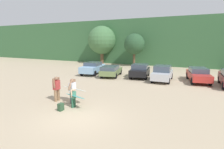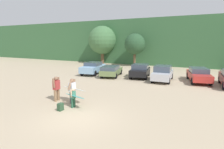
{
  "view_description": "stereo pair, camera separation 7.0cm",
  "coord_description": "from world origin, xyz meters",
  "px_view_note": "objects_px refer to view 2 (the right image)",
  "views": [
    {
      "loc": [
        5.87,
        -7.71,
        4.04
      ],
      "look_at": [
        -1.16,
        6.39,
        1.27
      ],
      "focal_mm": 30.14,
      "sensor_mm": 36.0,
      "label": 1
    },
    {
      "loc": [
        5.94,
        -7.68,
        4.04
      ],
      "look_at": [
        -1.16,
        6.39,
        1.27
      ],
      "focal_mm": 30.14,
      "sensor_mm": 36.0,
      "label": 2
    }
  ],
  "objects_px": {
    "parked_car_silver": "(163,73)",
    "backpack_dropped": "(60,107)",
    "parked_car_red": "(199,74)",
    "surfboard_teal": "(75,96)",
    "parked_car_black": "(140,71)",
    "person_child": "(73,97)",
    "parked_car_olive_green": "(111,70)",
    "person_companion": "(56,87)",
    "person_adult": "(72,89)",
    "parked_car_sky_blue": "(93,68)",
    "surfboard_white": "(74,88)"
  },
  "relations": [
    {
      "from": "person_child",
      "to": "backpack_dropped",
      "type": "xyz_separation_m",
      "value": [
        -0.32,
        -0.79,
        -0.46
      ]
    },
    {
      "from": "parked_car_silver",
      "to": "person_adult",
      "type": "relative_size",
      "value": 2.58
    },
    {
      "from": "parked_car_sky_blue",
      "to": "surfboard_white",
      "type": "distance_m",
      "value": 11.19
    },
    {
      "from": "parked_car_silver",
      "to": "parked_car_red",
      "type": "bearing_deg",
      "value": -74.71
    },
    {
      "from": "parked_car_sky_blue",
      "to": "backpack_dropped",
      "type": "height_order",
      "value": "parked_car_sky_blue"
    },
    {
      "from": "parked_car_sky_blue",
      "to": "person_adult",
      "type": "distance_m",
      "value": 11.27
    },
    {
      "from": "person_adult",
      "to": "surfboard_teal",
      "type": "xyz_separation_m",
      "value": [
        0.71,
        -0.65,
        -0.19
      ]
    },
    {
      "from": "parked_car_silver",
      "to": "backpack_dropped",
      "type": "distance_m",
      "value": 11.92
    },
    {
      "from": "parked_car_black",
      "to": "backpack_dropped",
      "type": "distance_m",
      "value": 12.19
    },
    {
      "from": "parked_car_red",
      "to": "surfboard_teal",
      "type": "relative_size",
      "value": 2.67
    },
    {
      "from": "person_companion",
      "to": "surfboard_white",
      "type": "distance_m",
      "value": 1.32
    },
    {
      "from": "parked_car_sky_blue",
      "to": "backpack_dropped",
      "type": "xyz_separation_m",
      "value": [
        5.1,
        -11.63,
        -0.58
      ]
    },
    {
      "from": "parked_car_red",
      "to": "backpack_dropped",
      "type": "distance_m",
      "value": 14.31
    },
    {
      "from": "parked_car_olive_green",
      "to": "person_child",
      "type": "bearing_deg",
      "value": -178.52
    },
    {
      "from": "person_adult",
      "to": "person_child",
      "type": "height_order",
      "value": "person_adult"
    },
    {
      "from": "person_child",
      "to": "person_companion",
      "type": "height_order",
      "value": "person_companion"
    },
    {
      "from": "person_adult",
      "to": "person_companion",
      "type": "height_order",
      "value": "person_companion"
    },
    {
      "from": "backpack_dropped",
      "to": "person_companion",
      "type": "bearing_deg",
      "value": 138.47
    },
    {
      "from": "parked_car_sky_blue",
      "to": "parked_car_olive_green",
      "type": "bearing_deg",
      "value": -106.96
    },
    {
      "from": "parked_car_olive_green",
      "to": "person_adult",
      "type": "xyz_separation_m",
      "value": [
        2.09,
        -9.78,
        0.23
      ]
    },
    {
      "from": "person_adult",
      "to": "parked_car_olive_green",
      "type": "bearing_deg",
      "value": -78.67
    },
    {
      "from": "parked_car_red",
      "to": "surfboard_teal",
      "type": "bearing_deg",
      "value": 138.24
    },
    {
      "from": "parked_car_sky_blue",
      "to": "parked_car_olive_green",
      "type": "distance_m",
      "value": 2.78
    },
    {
      "from": "person_companion",
      "to": "surfboard_teal",
      "type": "relative_size",
      "value": 0.94
    },
    {
      "from": "parked_car_silver",
      "to": "parked_car_black",
      "type": "bearing_deg",
      "value": 69.98
    },
    {
      "from": "parked_car_silver",
      "to": "parked_car_red",
      "type": "distance_m",
      "value": 3.54
    },
    {
      "from": "person_companion",
      "to": "surfboard_white",
      "type": "xyz_separation_m",
      "value": [
        1.29,
        0.24,
        0.01
      ]
    },
    {
      "from": "parked_car_olive_green",
      "to": "parked_car_sky_blue",
      "type": "bearing_deg",
      "value": 68.99
    },
    {
      "from": "parked_car_sky_blue",
      "to": "parked_car_silver",
      "type": "distance_m",
      "value": 8.67
    },
    {
      "from": "parked_car_black",
      "to": "parked_car_red",
      "type": "xyz_separation_m",
      "value": [
        6.04,
        0.37,
        -0.02
      ]
    },
    {
      "from": "parked_car_sky_blue",
      "to": "person_adult",
      "type": "bearing_deg",
      "value": -163.36
    },
    {
      "from": "person_adult",
      "to": "backpack_dropped",
      "type": "distance_m",
      "value": 1.64
    },
    {
      "from": "person_adult",
      "to": "parked_car_sky_blue",
      "type": "bearing_deg",
      "value": -65.29
    },
    {
      "from": "parked_car_olive_green",
      "to": "parked_car_silver",
      "type": "distance_m",
      "value": 5.91
    },
    {
      "from": "person_adult",
      "to": "backpack_dropped",
      "type": "relative_size",
      "value": 3.66
    },
    {
      "from": "parked_car_black",
      "to": "person_child",
      "type": "height_order",
      "value": "parked_car_black"
    },
    {
      "from": "parked_car_sky_blue",
      "to": "person_companion",
      "type": "relative_size",
      "value": 2.64
    },
    {
      "from": "parked_car_sky_blue",
      "to": "person_adult",
      "type": "relative_size",
      "value": 2.73
    },
    {
      "from": "parked_car_sky_blue",
      "to": "surfboard_white",
      "type": "xyz_separation_m",
      "value": [
        4.89,
        -10.06,
        0.17
      ]
    },
    {
      "from": "person_adult",
      "to": "person_companion",
      "type": "relative_size",
      "value": 0.97
    },
    {
      "from": "parked_car_red",
      "to": "parked_car_olive_green",
      "type": "bearing_deg",
      "value": 85.0
    },
    {
      "from": "person_companion",
      "to": "parked_car_silver",
      "type": "bearing_deg",
      "value": -117.52
    },
    {
      "from": "person_adult",
      "to": "parked_car_black",
      "type": "bearing_deg",
      "value": -96.76
    },
    {
      "from": "parked_car_black",
      "to": "person_adult",
      "type": "distance_m",
      "value": 10.75
    },
    {
      "from": "parked_car_red",
      "to": "person_child",
      "type": "relative_size",
      "value": 3.99
    },
    {
      "from": "person_companion",
      "to": "backpack_dropped",
      "type": "height_order",
      "value": "person_companion"
    },
    {
      "from": "parked_car_black",
      "to": "parked_car_red",
      "type": "distance_m",
      "value": 6.05
    },
    {
      "from": "parked_car_silver",
      "to": "person_child",
      "type": "relative_size",
      "value": 3.5
    },
    {
      "from": "person_child",
      "to": "surfboard_teal",
      "type": "xyz_separation_m",
      "value": [
        0.13,
        0.01,
        0.05
      ]
    },
    {
      "from": "parked_car_silver",
      "to": "person_companion",
      "type": "xyz_separation_m",
      "value": [
        -5.06,
        -10.03,
        0.15
      ]
    }
  ]
}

